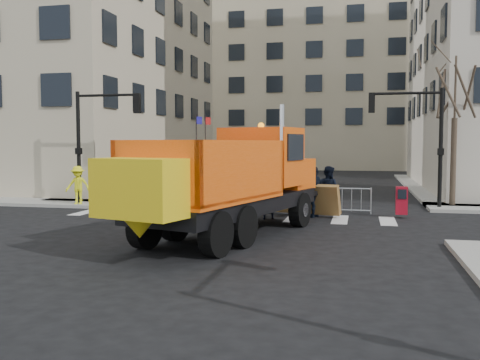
% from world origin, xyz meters
% --- Properties ---
extents(ground, '(120.00, 120.00, 0.00)m').
position_xyz_m(ground, '(0.00, 0.00, 0.00)').
color(ground, black).
rests_on(ground, ground).
extents(sidewalk_back, '(64.00, 5.00, 0.15)m').
position_xyz_m(sidewalk_back, '(0.00, 8.50, 0.07)').
color(sidewalk_back, gray).
rests_on(sidewalk_back, ground).
extents(building_left, '(24.00, 22.00, 26.00)m').
position_xyz_m(building_left, '(-20.00, 20.00, 13.00)').
color(building_left, '#C3B295').
rests_on(building_left, ground).
extents(building_far, '(30.00, 18.00, 24.00)m').
position_xyz_m(building_far, '(0.00, 52.00, 12.00)').
color(building_far, tan).
rests_on(building_far, ground).
extents(traffic_light_left, '(0.18, 0.18, 5.40)m').
position_xyz_m(traffic_light_left, '(-8.00, 7.50, 2.70)').
color(traffic_light_left, black).
rests_on(traffic_light_left, ground).
extents(traffic_light_right, '(0.18, 0.18, 5.40)m').
position_xyz_m(traffic_light_right, '(8.50, 9.50, 2.70)').
color(traffic_light_right, black).
rests_on(traffic_light_right, ground).
extents(crowd_barriers, '(12.60, 0.60, 1.10)m').
position_xyz_m(crowd_barriers, '(-0.75, 7.60, 0.55)').
color(crowd_barriers, '#9EA0A5').
rests_on(crowd_barriers, ground).
extents(street_tree, '(3.00, 3.00, 7.50)m').
position_xyz_m(street_tree, '(9.20, 10.50, 3.75)').
color(street_tree, '#382B21').
rests_on(street_tree, ground).
extents(plow_truck, '(5.75, 11.31, 4.24)m').
position_xyz_m(plow_truck, '(0.98, 0.69, 1.89)').
color(plow_truck, black).
rests_on(plow_truck, ground).
extents(cop_a, '(0.75, 0.61, 1.80)m').
position_xyz_m(cop_a, '(1.53, 5.01, 0.90)').
color(cop_a, black).
rests_on(cop_a, ground).
extents(cop_b, '(1.23, 1.15, 2.02)m').
position_xyz_m(cop_b, '(3.74, 7.00, 1.01)').
color(cop_b, black).
rests_on(cop_b, ground).
extents(cop_c, '(1.02, 1.30, 2.06)m').
position_xyz_m(cop_c, '(3.26, 5.99, 1.03)').
color(cop_c, black).
rests_on(cop_c, ground).
extents(worker, '(1.25, 0.87, 1.77)m').
position_xyz_m(worker, '(-7.75, 6.91, 1.04)').
color(worker, yellow).
rests_on(worker, sidewalk_back).
extents(newspaper_box, '(0.45, 0.40, 1.10)m').
position_xyz_m(newspaper_box, '(6.67, 6.52, 0.70)').
color(newspaper_box, maroon).
rests_on(newspaper_box, sidewalk_back).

